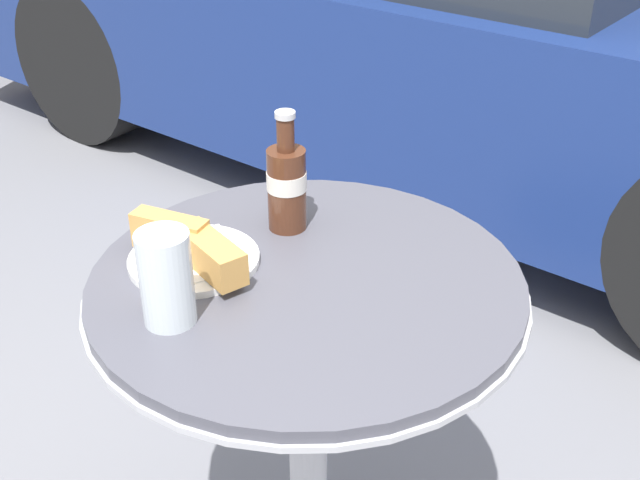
{
  "coord_description": "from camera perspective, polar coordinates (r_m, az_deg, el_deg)",
  "views": [
    {
      "loc": [
        0.66,
        -0.81,
        1.45
      ],
      "look_at": [
        0.0,
        0.03,
        0.82
      ],
      "focal_mm": 45.0,
      "sensor_mm": 36.0,
      "label": 1
    }
  ],
  "objects": [
    {
      "name": "bistro_table",
      "position": [
        1.36,
        -0.9,
        -9.45
      ],
      "size": [
        0.69,
        0.69,
        0.77
      ],
      "color": "#B7B7BC",
      "rests_on": "ground_plane"
    },
    {
      "name": "cola_bottle_left",
      "position": [
        1.34,
        -2.38,
        4.02
      ],
      "size": [
        0.07,
        0.07,
        0.21
      ],
      "color": "#4C2819",
      "rests_on": "bistro_table"
    },
    {
      "name": "drinking_glass",
      "position": [
        1.14,
        -10.85,
        -2.95
      ],
      "size": [
        0.08,
        0.08,
        0.14
      ],
      "color": "silver",
      "rests_on": "bistro_table"
    },
    {
      "name": "lunch_plate_near",
      "position": [
        1.28,
        -9.01,
        -0.82
      ],
      "size": [
        0.23,
        0.21,
        0.07
      ],
      "color": "white",
      "rests_on": "bistro_table"
    },
    {
      "name": "parked_car",
      "position": [
        3.32,
        8.47,
        15.98
      ],
      "size": [
        4.36,
        1.72,
        1.31
      ],
      "color": "navy",
      "rests_on": "ground_plane"
    }
  ]
}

